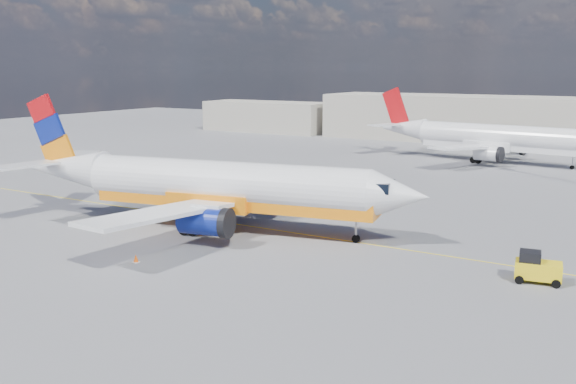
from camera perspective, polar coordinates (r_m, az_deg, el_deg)
The scene contains 8 objects.
ground at distance 49.64m, azimuth -3.28°, elevation -4.09°, with size 240.00×240.00×0.00m, color slate.
taxi_line at distance 52.05m, azimuth -1.42°, elevation -3.35°, with size 70.00×0.15×0.01m, color yellow.
terminal_main at distance 116.98m, azimuth 20.18°, elevation 5.97°, with size 70.00×14.00×8.00m, color #B8B09F.
terminal_annex at distance 133.18m, azimuth -1.84°, elevation 6.73°, with size 26.00×10.00×6.00m, color #B8B09F.
main_jet at distance 51.76m, azimuth -6.56°, elevation 0.56°, with size 35.65×27.60×10.76m.
second_jet at distance 93.16m, azimuth 17.53°, elevation 4.61°, with size 33.18×26.04×10.05m.
gse_tug at distance 42.14m, azimuth 21.24°, elevation -6.31°, with size 2.90×2.07×1.92m.
traffic_cone at distance 44.57m, azimuth -13.37°, elevation -5.77°, with size 0.39×0.39×0.55m.
Camera 1 is at (27.12, -39.52, 12.90)m, focal length 40.00 mm.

